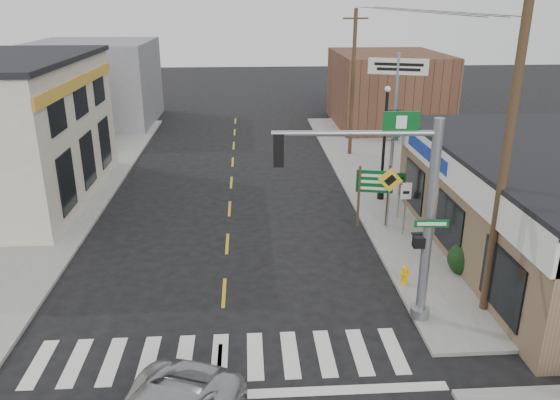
{
  "coord_description": "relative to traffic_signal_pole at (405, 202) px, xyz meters",
  "views": [
    {
      "loc": [
        0.89,
        -12.59,
        9.53
      ],
      "look_at": [
        2.03,
        5.52,
        2.8
      ],
      "focal_mm": 35.0,
      "sensor_mm": 36.0,
      "label": 1
    }
  ],
  "objects": [
    {
      "name": "traffic_signal_pole",
      "position": [
        0.0,
        0.0,
        0.0
      ],
      "size": [
        5.13,
        0.39,
        6.5
      ],
      "rotation": [
        0.0,
        0.0,
        -0.05
      ],
      "color": "gray",
      "rests_on": "sidewalk_right"
    },
    {
      "name": "sidewalk_right",
      "position": [
        3.57,
        11.1,
        -3.93
      ],
      "size": [
        6.0,
        38.0,
        0.13
      ],
      "primitive_type": "cube",
      "color": "gray",
      "rests_on": "ground"
    },
    {
      "name": "guide_sign",
      "position": [
        0.87,
        7.26,
        -2.08
      ],
      "size": [
        1.57,
        0.13,
        2.75
      ],
      "rotation": [
        0.0,
        0.0,
        -0.21
      ],
      "color": "#4B3622",
      "rests_on": "sidewalk_right"
    },
    {
      "name": "utility_pole_far",
      "position": [
        2.07,
        19.13,
        0.68
      ],
      "size": [
        1.54,
        0.23,
        8.85
      ],
      "rotation": [
        0.0,
        0.0,
        0.08
      ],
      "color": "#3C3019",
      "rests_on": "sidewalk_right"
    },
    {
      "name": "bldg_distant_right",
      "position": [
        6.57,
        28.1,
        -1.19
      ],
      "size": [
        8.0,
        10.0,
        5.6
      ],
      "primitive_type": "cube",
      "color": "brown",
      "rests_on": "ground"
    },
    {
      "name": "lamp_post",
      "position": [
        2.13,
        10.69,
        -0.63
      ],
      "size": [
        0.72,
        0.57,
        5.57
      ],
      "rotation": [
        0.0,
        0.0,
        0.42
      ],
      "color": "black",
      "rests_on": "sidewalk_right"
    },
    {
      "name": "center_line",
      "position": [
        -5.43,
        6.1,
        -3.99
      ],
      "size": [
        0.12,
        56.0,
        0.01
      ],
      "primitive_type": "cube",
      "color": "gold",
      "rests_on": "ground"
    },
    {
      "name": "shrub_front",
      "position": [
        3.32,
        2.91,
        -3.39
      ],
      "size": [
        1.26,
        1.26,
        0.95
      ],
      "primitive_type": "ellipsoid",
      "color": "#1A3714",
      "rests_on": "sidewalk_right"
    },
    {
      "name": "dance_center_sign",
      "position": [
        3.57,
        14.59,
        1.2
      ],
      "size": [
        3.16,
        0.2,
        6.71
      ],
      "rotation": [
        0.0,
        0.0,
        -0.33
      ],
      "color": "gray",
      "rests_on": "sidewalk_right"
    },
    {
      "name": "utility_pole_near",
      "position": [
        3.0,
        0.38,
        1.44
      ],
      "size": [
        1.8,
        0.27,
        10.35
      ],
      "rotation": [
        0.0,
        0.0,
        0.13
      ],
      "color": "#4F3325",
      "rests_on": "sidewalk_right"
    },
    {
      "name": "bare_tree",
      "position": [
        4.61,
        1.79,
        -0.1
      ],
      "size": [
        2.39,
        2.39,
        4.78
      ],
      "rotation": [
        0.0,
        0.0,
        -0.42
      ],
      "color": "black",
      "rests_on": "sidewalk_right"
    },
    {
      "name": "ground",
      "position": [
        -5.43,
        -1.9,
        -3.99
      ],
      "size": [
        140.0,
        140.0,
        0.0
      ],
      "primitive_type": "plane",
      "color": "black",
      "rests_on": "ground"
    },
    {
      "name": "shrub_back",
      "position": [
        3.91,
        7.31,
        -3.44
      ],
      "size": [
        1.12,
        1.12,
        0.84
      ],
      "primitive_type": "ellipsoid",
      "color": "#173218",
      "rests_on": "sidewalk_right"
    },
    {
      "name": "fire_hydrant",
      "position": [
        0.87,
        2.1,
        -3.49
      ],
      "size": [
        0.22,
        0.22,
        0.69
      ],
      "rotation": [
        0.0,
        0.0,
        0.18
      ],
      "color": "#F0AC00",
      "rests_on": "sidewalk_right"
    },
    {
      "name": "ped_crossing_sign",
      "position": [
        1.47,
        6.98,
        -1.99
      ],
      "size": [
        1.07,
        0.08,
        2.74
      ],
      "rotation": [
        0.0,
        0.0,
        -0.35
      ],
      "color": "gray",
      "rests_on": "sidewalk_right"
    },
    {
      "name": "crosswalk",
      "position": [
        -5.43,
        -1.5,
        -3.99
      ],
      "size": [
        11.0,
        2.2,
        0.01
      ],
      "primitive_type": "cube",
      "color": "silver",
      "rests_on": "ground"
    },
    {
      "name": "sidewalk_left",
      "position": [
        -14.43,
        11.1,
        -3.93
      ],
      "size": [
        6.0,
        38.0,
        0.13
      ],
      "primitive_type": "cube",
      "color": "gray",
      "rests_on": "ground"
    },
    {
      "name": "bldg_distant_left",
      "position": [
        -16.43,
        30.1,
        -0.79
      ],
      "size": [
        9.0,
        10.0,
        6.4
      ],
      "primitive_type": "cube",
      "color": "gray",
      "rests_on": "ground"
    }
  ]
}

